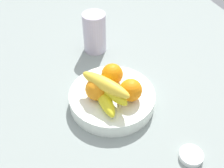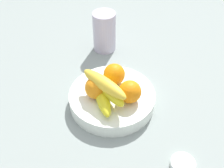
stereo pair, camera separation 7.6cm
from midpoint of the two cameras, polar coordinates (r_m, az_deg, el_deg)
name	(u,v)px [view 1 (the left image)]	position (r cm, az deg, el deg)	size (l,w,h in cm)	color
ground_plane	(118,102)	(91.13, -1.09, -3.96)	(180.00, 140.00, 3.00)	gray
fruit_bowl	(112,98)	(87.24, -2.49, -3.11)	(27.05, 27.05, 4.59)	white
orange_front_left	(112,74)	(86.89, -2.45, 1.95)	(6.92, 6.92, 6.92)	orange
orange_front_right	(97,89)	(82.32, -5.83, -1.17)	(6.92, 6.92, 6.92)	orange
orange_center	(131,90)	(81.59, 1.28, -1.40)	(6.92, 6.92, 6.92)	orange
banana_bunch	(105,90)	(80.81, -4.06, -1.34)	(17.74, 12.57, 8.40)	yellow
thermos_tumbler	(95,33)	(106.88, -5.72, 10.53)	(8.78, 8.78, 15.67)	#BBAFC4
jar_lid	(191,156)	(78.11, 13.38, -14.46)	(6.48, 6.48, 1.67)	white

